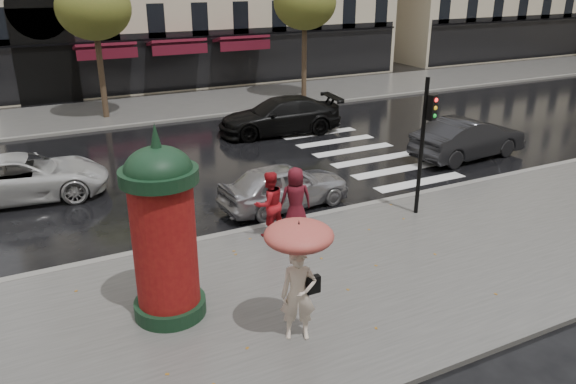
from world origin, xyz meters
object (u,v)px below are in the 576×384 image
car_white (23,177)px  morris_column (163,228)px  woman_red (269,204)px  car_darkgrey (468,138)px  traffic_light (425,134)px  car_black (280,116)px  woman_umbrella (299,262)px  man_burgundy (296,199)px  car_silver (284,186)px

car_white → morris_column: bearing=-159.0°
woman_red → car_darkgrey: woman_red is taller
traffic_light → car_black: traffic_light is taller
woman_red → car_black: (4.93, 9.45, -0.22)m
woman_umbrella → car_black: (6.37, 13.82, -0.97)m
woman_red → car_white: woman_red is taller
woman_umbrella → woman_red: bearing=71.8°
woman_red → man_burgundy: size_ratio=1.01×
car_white → woman_red: bearing=-131.0°
woman_red → traffic_light: size_ratio=0.45×
morris_column → traffic_light: morris_column is taller
woman_red → car_white: size_ratio=0.35×
car_white → woman_umbrella: bearing=-151.8°
traffic_light → car_darkgrey: 6.70m
woman_umbrella → car_silver: size_ratio=0.61×
traffic_light → car_silver: traffic_light is taller
man_burgundy → car_white: bearing=-30.0°
woman_red → traffic_light: bearing=164.4°
morris_column → car_darkgrey: morris_column is taller
woman_umbrella → morris_column: size_ratio=0.61×
woman_red → car_white: bearing=-54.2°
car_silver → car_black: size_ratio=0.75×
morris_column → traffic_light: bearing=12.6°
man_burgundy → woman_red: bearing=13.5°
woman_umbrella → car_silver: woman_umbrella is taller
morris_column → car_black: (8.36, 11.91, -1.28)m
traffic_light → car_white: size_ratio=0.77×
car_silver → car_black: car_black is taller
morris_column → car_black: morris_column is taller
woman_umbrella → car_silver: (2.78, 6.17, -1.06)m
man_burgundy → morris_column: morris_column is taller
car_silver → car_white: size_ratio=0.79×
man_burgundy → woman_umbrella: bearing=76.5°
car_silver → woman_umbrella: bearing=151.2°
morris_column → car_darkgrey: (13.28, 5.43, -1.29)m
car_silver → car_white: 8.27m
woman_umbrella → car_silver: bearing=65.7°
morris_column → car_darkgrey: size_ratio=0.86×
car_black → car_white: bearing=-65.8°
car_black → man_burgundy: bearing=-16.8°
car_silver → traffic_light: bearing=-132.6°
woman_umbrella → woman_red: (1.43, 4.37, -0.74)m
woman_red → woman_umbrella: bearing=64.7°
woman_umbrella → car_darkgrey: (11.28, 7.34, -0.98)m
man_burgundy → car_white: size_ratio=0.34×
car_white → car_black: 11.13m
woman_red → car_silver: bearing=-133.9°
woman_umbrella → car_white: bearing=112.1°
car_black → morris_column: bearing=-28.2°
car_silver → car_darkgrey: 8.58m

